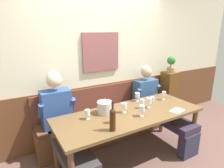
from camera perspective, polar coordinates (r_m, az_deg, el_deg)
The scene contains 21 objects.
ground_plane at distance 3.07m, azimuth 6.79°, elevation -22.68°, with size 6.80×6.80×0.02m, color brown.
room_wall_back at distance 3.36m, azimuth -3.73°, elevation 7.38°, with size 6.80×0.12×2.80m.
wood_wainscot_panel at distance 3.57m, azimuth -3.06°, elevation -7.49°, with size 6.80×0.03×0.96m, color brown.
wall_bench at distance 3.49m, azimuth -1.39°, elevation -11.69°, with size 2.44×0.42×0.94m.
dining_table at distance 2.81m, azimuth 5.33°, elevation -10.11°, with size 2.14×0.83×0.75m.
person_left_seat at distance 2.76m, azimuth -14.34°, elevation -11.48°, with size 0.53×1.26×1.34m.
person_center_left_seat at distance 3.55m, azimuth 13.33°, elevation -5.88°, with size 0.54×1.25×1.25m.
ice_bucket at distance 2.73m, azimuth -2.15°, elevation -6.98°, with size 0.22×0.22×0.17m, color #BDBABC.
wine_bottle_amber_mid at distance 2.26m, azimuth 0.19°, elevation -10.25°, with size 0.07×0.07×0.37m.
wine_glass_left_end at distance 2.75m, azimuth 3.60°, elevation -6.55°, with size 0.08×0.08×0.14m.
wine_glass_center_front at distance 2.66m, azimuth 8.91°, elevation -7.27°, with size 0.08×0.08×0.16m.
wine_glass_center_rear at distance 2.45m, azimuth 0.17°, elevation -9.23°, with size 0.07×0.07×0.15m.
wine_glass_by_bottle at distance 2.92m, azimuth 8.94°, elevation -5.38°, with size 0.07×0.07×0.14m.
wine_glass_mid_right at distance 2.58m, azimuth -7.35°, elevation -8.51°, with size 0.07×0.07×0.13m.
wine_glass_right_end at distance 3.34m, azimuth 15.20°, elevation -2.79°, with size 0.06×0.06×0.15m.
wine_glass_near_bucket at distance 2.95m, azimuth 10.91°, elevation -4.91°, with size 0.08×0.08×0.16m.
wine_glass_mid_left at distance 3.19m, azimuth 7.53°, elevation -3.45°, with size 0.08×0.08×0.14m.
water_tumbler_left at distance 3.23m, azimuth 11.95°, elevation -4.46°, with size 0.06×0.06×0.08m, color silver.
tasting_sheet_left_guest at distance 3.00m, azimuth 18.81°, elevation -7.43°, with size 0.21×0.15×0.00m, color white.
corner_pedestal at distance 4.30m, azimuth 16.38°, elevation -3.38°, with size 0.28×0.28×1.04m, color brown.
potted_plant at distance 4.13m, azimuth 17.14°, elevation 5.82°, with size 0.17×0.17×0.33m.
Camera 1 is at (-1.49, -1.88, 1.91)m, focal length 30.74 mm.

